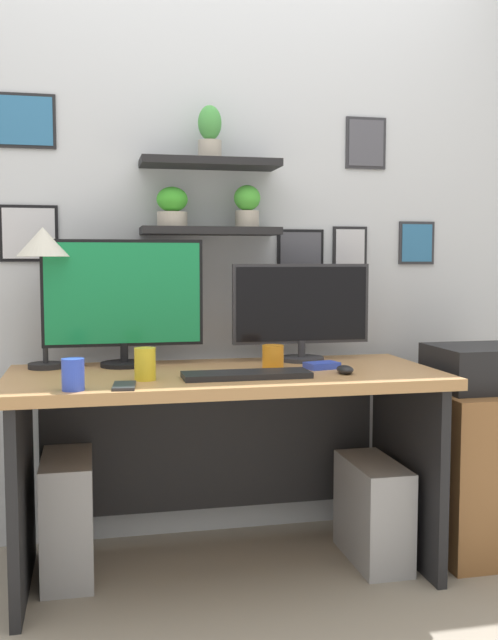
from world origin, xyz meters
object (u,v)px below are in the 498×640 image
(computer_tower_right, at_px, (373,511))
(scissors_tray, at_px, (322,365))
(cell_phone, at_px, (124,386))
(desk, at_px, (223,426))
(monitor_right, at_px, (301,309))
(keyboard, at_px, (246,375))
(monitor_left, at_px, (123,299))
(printer, at_px, (482,367))
(desk_lamp, at_px, (43,254))
(pen_cup, at_px, (73,374))
(computer_tower_left, at_px, (68,516))
(drawer_cabinet, at_px, (479,469))
(coffee_mug, at_px, (273,357))
(computer_mouse, at_px, (345,370))
(water_cup, at_px, (145,364))

(computer_tower_right, bearing_deg, scissors_tray, 177.57)
(cell_phone, bearing_deg, desk, 44.83)
(monitor_right, distance_m, keyboard, 0.51)
(desk, height_order, monitor_left, monitor_left)
(monitor_right, relative_size, printer, 1.47)
(desk, bearing_deg, computer_tower_right, -6.77)
(desk_lamp, relative_size, cell_phone, 3.74)
(cell_phone, xyz_separation_m, printer, (1.40, 0.26, -0.02))
(pen_cup, relative_size, computer_tower_left, 0.23)
(computer_tower_left, bearing_deg, cell_phone, -60.80)
(monitor_left, bearing_deg, scissors_tray, -17.29)
(keyboard, distance_m, drawer_cabinet, 1.09)
(monitor_right, bearing_deg, monitor_left, 179.98)
(scissors_tray, bearing_deg, drawer_cabinet, 1.29)
(coffee_mug, xyz_separation_m, computer_tower_left, (-0.75, 0.08, -0.57))
(computer_tower_left, bearing_deg, keyboard, -21.93)
(cell_phone, bearing_deg, computer_tower_left, 124.76)
(desk, relative_size, desk_lamp, 2.96)
(printer, bearing_deg, coffee_mug, 179.56)
(desk_lamp, relative_size, computer_tower_right, 1.31)
(monitor_left, xyz_separation_m, computer_mouse, (0.76, -0.36, -0.24))
(desk, bearing_deg, printer, -2.45)
(monitor_right, distance_m, desk_lamp, 1.02)
(scissors_tray, distance_m, computer_tower_right, 0.61)
(computer_mouse, xyz_separation_m, drawer_cabinet, (0.62, 0.15, -0.44))
(desk, height_order, computer_tower_right, desk)
(computer_mouse, xyz_separation_m, computer_tower_left, (-0.98, 0.24, -0.54))
(desk, xyz_separation_m, computer_tower_left, (-0.57, 0.05, -0.32))
(monitor_right, height_order, computer_tower_right, monitor_right)
(water_cup, distance_m, drawer_cabinet, 1.42)
(desk, height_order, computer_tower_left, desk)
(monitor_left, relative_size, keyboard, 1.37)
(desk_lamp, bearing_deg, pen_cup, -77.21)
(keyboard, bearing_deg, cell_phone, -166.23)
(desk_lamp, xyz_separation_m, coffee_mug, (0.82, -0.20, -0.38))
(coffee_mug, xyz_separation_m, printer, (0.85, -0.01, -0.06))
(keyboard, bearing_deg, monitor_left, 137.57)
(computer_mouse, relative_size, coffee_mug, 1.00)
(desk, xyz_separation_m, coffee_mug, (0.18, -0.04, 0.26))
(pen_cup, height_order, scissors_tray, pen_cup)
(monitor_left, height_order, desk_lamp, desk_lamp)
(water_cup, height_order, computer_tower_right, water_cup)
(desk_lamp, xyz_separation_m, computer_tower_right, (1.21, -0.23, -0.98))
(water_cup, relative_size, drawer_cabinet, 0.17)
(desk_lamp, relative_size, water_cup, 4.76)
(monitor_left, height_order, computer_tower_left, monitor_left)
(desk_lamp, bearing_deg, drawer_cabinet, -7.14)
(computer_mouse, bearing_deg, drawer_cabinet, 13.48)
(coffee_mug, distance_m, water_cup, 0.50)
(coffee_mug, distance_m, computer_tower_right, 0.72)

